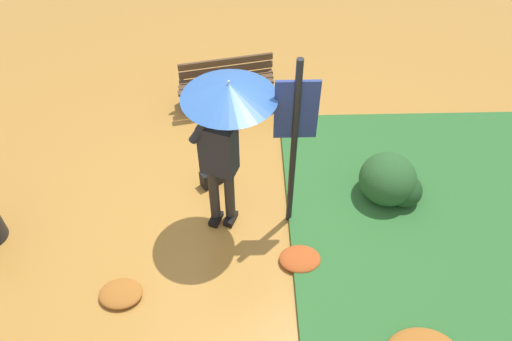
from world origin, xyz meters
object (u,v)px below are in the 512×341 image
(info_sign_post, at_px, (295,130))
(handbag, at_px, (212,177))
(park_bench, at_px, (227,84))
(person_with_umbrella, at_px, (224,121))

(info_sign_post, bearing_deg, handbag, 147.41)
(handbag, bearing_deg, park_bench, 83.81)
(person_with_umbrella, bearing_deg, park_bench, 91.54)
(person_with_umbrella, distance_m, park_bench, 2.48)
(person_with_umbrella, height_order, handbag, person_with_umbrella)
(park_bench, bearing_deg, info_sign_post, -70.79)
(info_sign_post, relative_size, handbag, 6.22)
(info_sign_post, height_order, handbag, info_sign_post)
(handbag, bearing_deg, info_sign_post, -32.59)
(info_sign_post, height_order, park_bench, info_sign_post)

